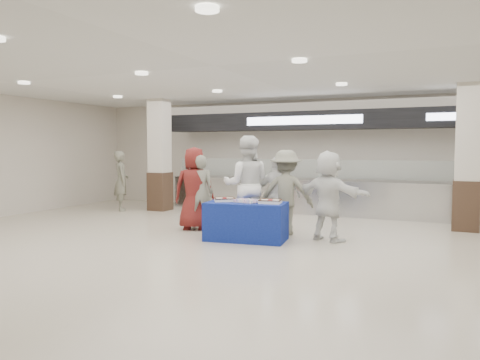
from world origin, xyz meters
The scene contains 15 objects.
ground centered at (0.00, 0.00, 0.00)m, with size 14.00×14.00×0.00m, color beige.
serving_line centered at (0.00, 5.40, 1.16)m, with size 8.70×0.85×2.80m.
column_left centered at (-4.00, 4.20, 1.53)m, with size 0.55×0.55×3.20m.
column_right centered at (4.00, 4.20, 1.53)m, with size 0.55×0.55×3.20m.
display_table centered at (0.07, 1.19, 0.38)m, with size 1.55×0.78×0.75m, color navy.
sheet_cake_left centered at (-0.39, 1.16, 0.79)m, with size 0.50×0.47×0.09m.
sheet_cake_right centered at (0.56, 1.22, 0.79)m, with size 0.45×0.38×0.09m.
cupcake_tray centered at (0.10, 1.15, 0.78)m, with size 0.46×0.38×0.07m.
civilian_maroon centered at (-1.47, 1.83, 0.92)m, with size 0.89×0.58×1.83m, color maroon.
soldier_a centered at (-1.33, 1.83, 0.83)m, with size 0.61×0.40×1.66m, color slate.
chef_tall centered at (-0.20, 1.83, 1.03)m, with size 1.00×0.78×2.07m, color white.
chef_short centered at (0.39, 2.10, 0.82)m, with size 0.96×0.40×1.63m, color white.
soldier_b centered at (0.56, 2.13, 0.88)m, with size 1.14×0.66×1.77m, color slate.
civilian_white centered at (1.54, 1.83, 0.88)m, with size 1.63×0.52×1.76m, color white.
soldier_bg centered at (-4.95, 3.65, 0.86)m, with size 0.63×0.41×1.72m, color slate.
Camera 1 is at (3.74, -7.11, 1.82)m, focal length 35.00 mm.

